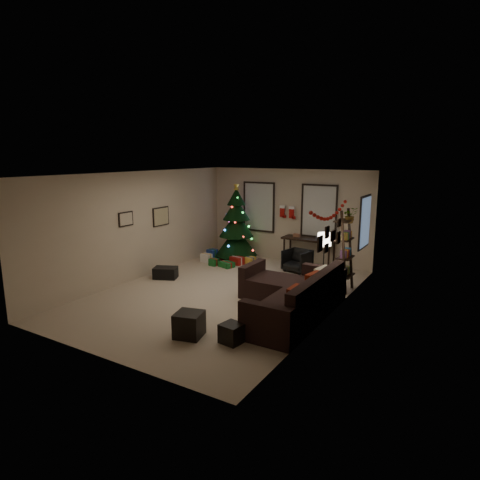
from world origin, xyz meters
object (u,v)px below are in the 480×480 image
christmas_tree (236,227)px  sofa (293,298)px  bookshelf (346,252)px  desk_chair (297,260)px  desk (309,241)px

christmas_tree → sofa: bearing=-44.1°
sofa → bookshelf: bearing=75.4°
desk_chair → bookshelf: bearing=-19.7°
christmas_tree → desk: 2.23m
sofa → desk: bearing=106.7°
sofa → christmas_tree: bearing=135.9°
sofa → bookshelf: 2.02m
desk → bookshelf: size_ratio=0.79×
desk → bookshelf: bookshelf is taller
sofa → bookshelf: (0.48, 1.86, 0.62)m
christmas_tree → sofa: 4.55m
sofa → bookshelf: size_ratio=1.56×
christmas_tree → desk: (2.20, 0.30, -0.25)m
sofa → desk: 3.62m
desk → desk_chair: (-0.07, -0.65, -0.41)m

